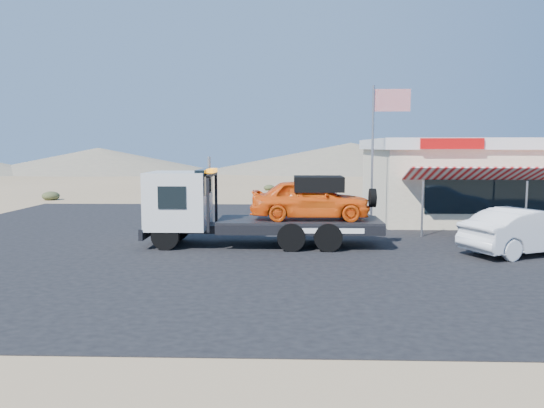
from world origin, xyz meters
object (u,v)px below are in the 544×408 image
(white_sedan, at_px, (528,231))
(flagpole, at_px, (378,141))
(jerky_store, at_px, (476,178))
(tow_truck, at_px, (257,205))

(white_sedan, height_order, flagpole, flagpole)
(white_sedan, bearing_deg, jerky_store, -32.90)
(jerky_store, bearing_deg, white_sedan, -98.75)
(white_sedan, xyz_separation_m, flagpole, (-4.18, 4.53, 2.99))
(white_sedan, bearing_deg, tow_truck, 57.96)
(tow_truck, bearing_deg, flagpole, 34.30)
(tow_truck, distance_m, flagpole, 6.25)
(tow_truck, xyz_separation_m, flagpole, (4.81, 3.28, 2.29))
(tow_truck, height_order, white_sedan, tow_truck)
(flagpole, bearing_deg, white_sedan, -47.28)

